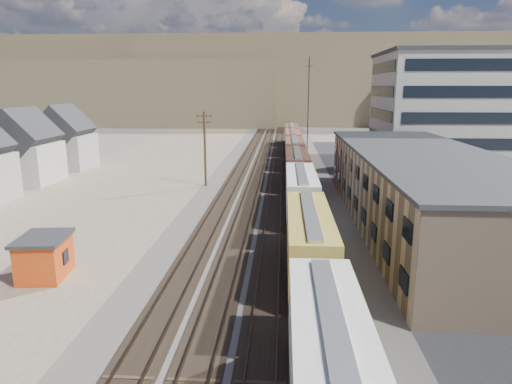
# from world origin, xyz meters

# --- Properties ---
(ballast_bed) EXTENTS (18.00, 200.00, 0.06)m
(ballast_bed) POSITION_xyz_m (0.00, 50.00, 0.03)
(ballast_bed) COLOR #4C4742
(ballast_bed) RESTS_ON ground
(dirt_yard) EXTENTS (24.00, 180.00, 0.03)m
(dirt_yard) POSITION_xyz_m (-20.00, 40.00, 0.01)
(dirt_yard) COLOR #6F614C
(dirt_yard) RESTS_ON ground
(asphalt_lot) EXTENTS (26.00, 120.00, 0.04)m
(asphalt_lot) POSITION_xyz_m (22.00, 35.00, 0.02)
(asphalt_lot) COLOR #232326
(asphalt_lot) RESTS_ON ground
(rail_tracks) EXTENTS (11.40, 200.00, 0.24)m
(rail_tracks) POSITION_xyz_m (-0.55, 50.00, 0.11)
(rail_tracks) COLOR black
(rail_tracks) RESTS_ON ground
(freight_train) EXTENTS (3.00, 119.74, 4.46)m
(freight_train) POSITION_xyz_m (3.80, 35.20, 2.79)
(freight_train) COLOR black
(freight_train) RESTS_ON ground
(warehouse) EXTENTS (12.40, 40.40, 7.25)m
(warehouse) POSITION_xyz_m (14.98, 25.00, 3.65)
(warehouse) COLOR tan
(warehouse) RESTS_ON ground
(office_tower) EXTENTS (22.60, 18.60, 18.45)m
(office_tower) POSITION_xyz_m (27.95, 54.95, 9.26)
(office_tower) COLOR #9E998E
(office_tower) RESTS_ON ground
(utility_pole_north) EXTENTS (2.20, 0.32, 10.00)m
(utility_pole_north) POSITION_xyz_m (-8.50, 42.00, 5.30)
(utility_pole_north) COLOR #382619
(utility_pole_north) RESTS_ON ground
(radio_mast) EXTENTS (1.20, 0.16, 18.00)m
(radio_mast) POSITION_xyz_m (6.00, 60.00, 9.12)
(radio_mast) COLOR black
(radio_mast) RESTS_ON ground
(hills_north) EXTENTS (265.00, 80.00, 32.00)m
(hills_north) POSITION_xyz_m (0.17, 167.92, 14.10)
(hills_north) COLOR brown
(hills_north) RESTS_ON ground
(maintenance_shed) EXTENTS (3.62, 4.44, 3.01)m
(maintenance_shed) POSITION_xyz_m (-14.61, 11.08, 1.54)
(maintenance_shed) COLOR #D24513
(maintenance_shed) RESTS_ON ground
(parked_car_blue) EXTENTS (5.60, 4.71, 1.43)m
(parked_car_blue) POSITION_xyz_m (22.75, 55.51, 0.71)
(parked_car_blue) COLOR navy
(parked_car_blue) RESTS_ON ground
(parked_car_far) EXTENTS (2.82, 4.64, 1.48)m
(parked_car_far) POSITION_xyz_m (30.04, 57.74, 0.74)
(parked_car_far) COLOR silver
(parked_car_far) RESTS_ON ground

